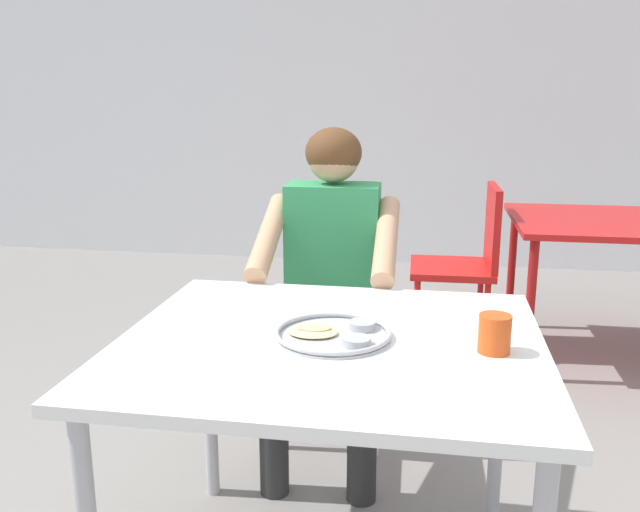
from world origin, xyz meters
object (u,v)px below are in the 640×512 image
at_px(diner_foreground, 330,269).
at_px(chair_red_left, 469,256).
at_px(table_foreground, 330,366).
at_px(table_background_red, 606,235).
at_px(thali_tray, 334,333).
at_px(chair_foreground, 337,310).
at_px(drinking_cup, 495,333).

bearing_deg(diner_foreground, chair_red_left, 65.02).
relative_size(table_foreground, table_background_red, 1.14).
bearing_deg(table_foreground, table_background_red, 59.99).
bearing_deg(chair_red_left, diner_foreground, -114.98).
relative_size(diner_foreground, table_background_red, 1.33).
height_order(thali_tray, diner_foreground, diner_foreground).
distance_m(thali_tray, chair_red_left, 2.02).
xyz_separation_m(diner_foreground, table_background_red, (1.23, 1.18, -0.08)).
relative_size(table_foreground, chair_foreground, 1.22).
xyz_separation_m(chair_foreground, table_background_red, (1.24, 0.96, 0.15)).
distance_m(chair_foreground, chair_red_left, 1.14).
height_order(table_foreground, thali_tray, thali_tray).
bearing_deg(chair_foreground, diner_foreground, -89.02).
xyz_separation_m(table_foreground, chair_foreground, (-0.12, 0.97, -0.18)).
relative_size(drinking_cup, chair_foreground, 0.11).
bearing_deg(drinking_cup, table_background_red, 69.82).
relative_size(table_foreground, chair_red_left, 1.20).
height_order(chair_foreground, chair_red_left, chair_red_left).
bearing_deg(chair_red_left, thali_tray, -102.57).
distance_m(thali_tray, drinking_cup, 0.39).
bearing_deg(table_foreground, diner_foreground, 98.77).
bearing_deg(drinking_cup, thali_tray, 175.19).
relative_size(thali_tray, table_background_red, 0.32).
relative_size(chair_foreground, table_background_red, 0.94).
height_order(diner_foreground, chair_red_left, diner_foreground).
height_order(chair_foreground, table_background_red, chair_foreground).
xyz_separation_m(diner_foreground, chair_red_left, (0.56, 1.20, -0.22)).
relative_size(thali_tray, drinking_cup, 3.20).
height_order(table_foreground, table_background_red, table_foreground).
relative_size(thali_tray, chair_foreground, 0.34).
bearing_deg(chair_foreground, thali_tray, -82.40).
xyz_separation_m(thali_tray, table_background_red, (1.11, 1.93, -0.11)).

